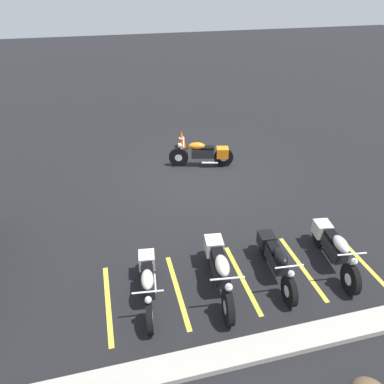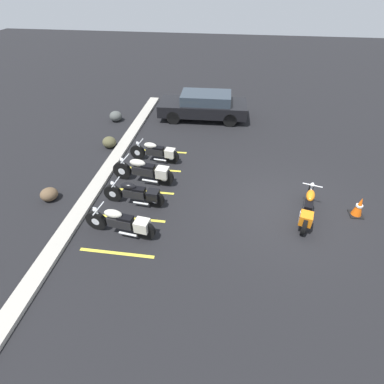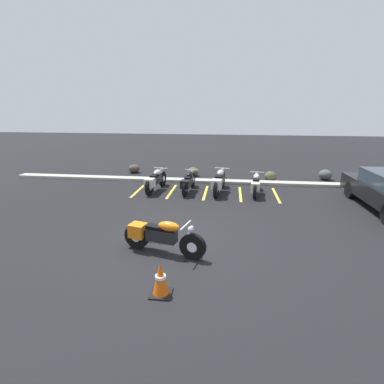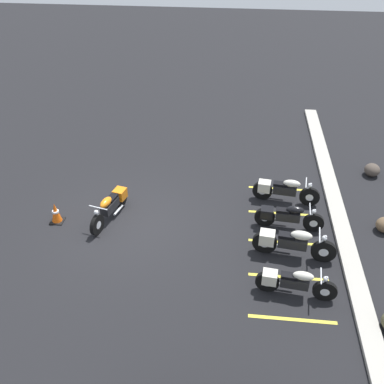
# 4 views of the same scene
# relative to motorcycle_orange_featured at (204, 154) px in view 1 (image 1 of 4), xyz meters

# --- Properties ---
(ground) EXTENTS (60.00, 60.00, 0.00)m
(ground) POSITION_rel_motorcycle_orange_featured_xyz_m (0.31, 0.61, -0.44)
(ground) COLOR black
(motorcycle_orange_featured) EXTENTS (2.08, 0.82, 0.84)m
(motorcycle_orange_featured) POSITION_rel_motorcycle_orange_featured_xyz_m (0.00, 0.00, 0.00)
(motorcycle_orange_featured) COLOR black
(motorcycle_orange_featured) RESTS_ON ground
(parked_bike_0) EXTENTS (0.67, 2.15, 0.85)m
(parked_bike_0) POSITION_rel_motorcycle_orange_featured_xyz_m (-1.42, 5.29, 0.01)
(parked_bike_0) COLOR black
(parked_bike_0) RESTS_ON ground
(parked_bike_1) EXTENTS (0.57, 2.05, 0.80)m
(parked_bike_1) POSITION_rel_motorcycle_orange_featured_xyz_m (-0.04, 5.30, -0.02)
(parked_bike_1) COLOR black
(parked_bike_1) RESTS_ON ground
(parked_bike_2) EXTENTS (0.70, 2.28, 0.90)m
(parked_bike_2) POSITION_rel_motorcycle_orange_featured_xyz_m (1.21, 5.33, 0.03)
(parked_bike_2) COLOR black
(parked_bike_2) RESTS_ON ground
(parked_bike_3) EXTENTS (0.61, 2.01, 0.79)m
(parked_bike_3) POSITION_rel_motorcycle_orange_featured_xyz_m (2.66, 5.29, -0.02)
(parked_bike_3) COLOR black
(parked_bike_3) RESTS_ON ground
(concrete_curb) EXTENTS (18.00, 0.50, 0.12)m
(concrete_curb) POSITION_rel_motorcycle_orange_featured_xyz_m (0.31, 7.00, -0.38)
(concrete_curb) COLOR #A8A399
(concrete_curb) RESTS_ON ground
(traffic_cone) EXTENTS (0.40, 0.40, 0.67)m
(traffic_cone) POSITION_rel_motorcycle_orange_featured_xyz_m (0.40, -1.63, -0.13)
(traffic_cone) COLOR black
(traffic_cone) RESTS_ON ground
(stall_line_0) EXTENTS (0.10, 2.10, 0.00)m
(stall_line_0) POSITION_rel_motorcycle_orange_featured_xyz_m (-2.15, 5.28, -0.44)
(stall_line_0) COLOR gold
(stall_line_0) RESTS_ON ground
(stall_line_1) EXTENTS (0.10, 2.10, 0.00)m
(stall_line_1) POSITION_rel_motorcycle_orange_featured_xyz_m (-0.75, 5.28, -0.44)
(stall_line_1) COLOR gold
(stall_line_1) RESTS_ON ground
(stall_line_2) EXTENTS (0.10, 2.10, 0.00)m
(stall_line_2) POSITION_rel_motorcycle_orange_featured_xyz_m (0.66, 5.28, -0.44)
(stall_line_2) COLOR gold
(stall_line_2) RESTS_ON ground
(stall_line_3) EXTENTS (0.10, 2.10, 0.00)m
(stall_line_3) POSITION_rel_motorcycle_orange_featured_xyz_m (2.07, 5.28, -0.44)
(stall_line_3) COLOR gold
(stall_line_3) RESTS_ON ground
(stall_line_4) EXTENTS (0.10, 2.10, 0.00)m
(stall_line_4) POSITION_rel_motorcycle_orange_featured_xyz_m (3.48, 5.28, -0.44)
(stall_line_4) COLOR gold
(stall_line_4) RESTS_ON ground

